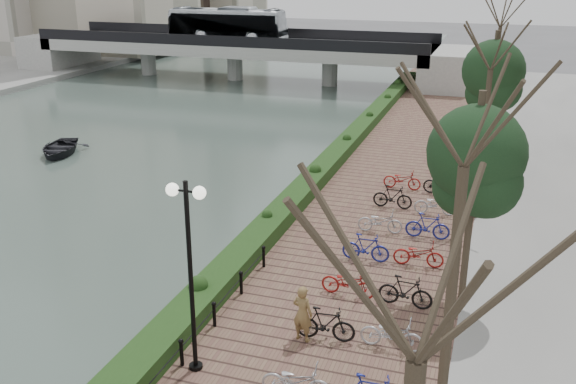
% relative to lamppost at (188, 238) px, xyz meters
% --- Properties ---
extents(river_water, '(30.00, 130.00, 0.02)m').
position_rel_lamppost_xyz_m(river_water, '(-16.79, 21.99, -4.15)').
color(river_water, '#405047').
rests_on(river_water, ground).
extents(promenade, '(8.00, 75.00, 0.50)m').
position_rel_lamppost_xyz_m(promenade, '(2.21, 14.49, -3.91)').
color(promenade, brown).
rests_on(promenade, ground).
extents(hedge, '(1.10, 56.00, 0.60)m').
position_rel_lamppost_xyz_m(hedge, '(-1.19, 16.99, -3.36)').
color(hedge, '#1C3A15').
rests_on(hedge, promenade).
extents(chain_fence, '(0.10, 14.10, 0.70)m').
position_rel_lamppost_xyz_m(chain_fence, '(-0.39, -1.01, -3.31)').
color(chain_fence, black).
rests_on(chain_fence, promenade).
extents(lamppost, '(1.02, 0.32, 5.10)m').
position_rel_lamppost_xyz_m(lamppost, '(0.00, 0.00, 0.00)').
color(lamppost, black).
rests_on(lamppost, promenade).
extents(pedestrian, '(0.68, 0.52, 1.65)m').
position_rel_lamppost_xyz_m(pedestrian, '(2.21, 2.13, -2.83)').
color(pedestrian, olive).
rests_on(pedestrian, promenade).
extents(bicycle_parking, '(2.40, 17.32, 1.00)m').
position_rel_lamppost_xyz_m(bicycle_parking, '(3.70, 7.61, -3.19)').
color(bicycle_parking, '#AFB0B4').
rests_on(bicycle_parking, promenade).
extents(street_trees, '(3.20, 37.12, 6.80)m').
position_rel_lamppost_xyz_m(street_trees, '(6.21, 9.67, -0.47)').
color(street_trees, '#31291D').
rests_on(street_trees, promenade).
extents(bridge, '(36.00, 10.77, 6.50)m').
position_rel_lamppost_xyz_m(bridge, '(-16.92, 41.99, -0.79)').
color(bridge, '#9C9B97').
rests_on(bridge, ground).
extents(boat, '(3.73, 4.39, 0.77)m').
position_rel_lamppost_xyz_m(boat, '(-16.71, 16.44, -3.75)').
color(boat, black).
rests_on(boat, river_water).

